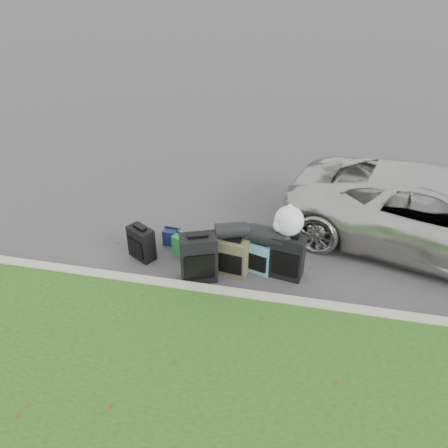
% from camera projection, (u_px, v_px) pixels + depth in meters
% --- Properties ---
extents(ground, '(120.00, 120.00, 0.00)m').
position_uv_depth(ground, '(227.00, 258.00, 7.43)').
color(ground, '#383535').
rests_on(ground, ground).
extents(curb, '(120.00, 0.18, 0.15)m').
position_uv_depth(curb, '(214.00, 293.00, 6.56)').
color(curb, '#9E937F').
rests_on(curb, ground).
extents(suv, '(5.28, 3.43, 1.35)m').
position_uv_depth(suv, '(435.00, 214.00, 7.36)').
color(suv, '#B7B7B2').
rests_on(suv, ground).
extents(suitcase_small_black, '(0.52, 0.45, 0.57)m').
position_uv_depth(suitcase_small_black, '(142.00, 243.00, 7.32)').
color(suitcase_small_black, black).
rests_on(suitcase_small_black, ground).
extents(suitcase_large_black_left, '(0.64, 0.51, 0.80)m').
position_uv_depth(suitcase_large_black_left, '(199.00, 258.00, 6.76)').
color(suitcase_large_black_left, black).
rests_on(suitcase_large_black_left, ground).
extents(suitcase_olive, '(0.49, 0.34, 0.62)m').
position_uv_depth(suitcase_olive, '(233.00, 257.00, 6.93)').
color(suitcase_olive, '#3C3A27').
rests_on(suitcase_olive, ground).
extents(suitcase_teal, '(0.42, 0.31, 0.53)m').
position_uv_depth(suitcase_teal, '(260.00, 258.00, 6.99)').
color(suitcase_teal, teal).
rests_on(suitcase_teal, ground).
extents(suitcase_large_black_right, '(0.54, 0.38, 0.75)m').
position_uv_depth(suitcase_large_black_right, '(288.00, 257.00, 6.84)').
color(suitcase_large_black_right, black).
rests_on(suitcase_large_black_right, ground).
extents(tote_green, '(0.39, 0.36, 0.36)m').
position_uv_depth(tote_green, '(183.00, 245.00, 7.45)').
color(tote_green, '#1C8033').
rests_on(tote_green, ground).
extents(tote_navy, '(0.29, 0.23, 0.29)m').
position_uv_depth(tote_navy, '(172.00, 237.00, 7.73)').
color(tote_navy, navy).
rests_on(tote_navy, ground).
extents(duffel_left, '(0.53, 0.39, 0.25)m').
position_uv_depth(duffel_left, '(230.00, 230.00, 6.79)').
color(duffel_left, black).
rests_on(duffel_left, suitcase_olive).
extents(duffel_right, '(0.59, 0.39, 0.31)m').
position_uv_depth(duffel_right, '(267.00, 236.00, 6.79)').
color(duffel_right, black).
rests_on(duffel_right, suitcase_teal).
extents(trash_bag, '(0.46, 0.46, 0.46)m').
position_uv_depth(trash_bag, '(289.00, 221.00, 6.59)').
color(trash_bag, silver).
rests_on(trash_bag, suitcase_large_black_right).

